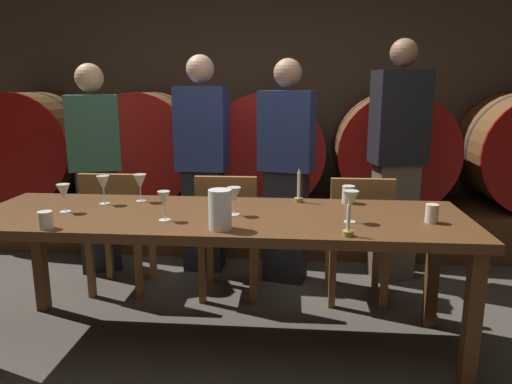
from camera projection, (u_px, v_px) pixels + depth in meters
name	position (u px, v px, depth m)	size (l,w,h in m)	color
ground_plane	(237.00, 379.00, 2.42)	(7.75, 7.75, 0.00)	#3F3A33
back_wall	(270.00, 109.00, 4.80)	(5.96, 0.24, 2.44)	#473A2D
barrel_shelf	(266.00, 222.00, 4.49)	(5.37, 0.90, 0.40)	#4C2D16
wine_barrel_far_left	(36.00, 145.00, 4.52)	(1.00, 0.78, 1.00)	#513319
wine_barrel_left	(150.00, 147.00, 4.43)	(1.00, 0.78, 1.00)	brown
wine_barrel_center	(268.00, 148.00, 4.33)	(1.00, 0.78, 1.00)	#513319
wine_barrel_right	(391.00, 149.00, 4.24)	(1.00, 0.78, 1.00)	#513319
dining_table	(219.00, 226.00, 2.59)	(2.64, 0.80, 0.78)	#4C2D16
chair_left	(117.00, 226.00, 3.35)	(0.40, 0.40, 0.88)	brown
chair_center	(228.00, 230.00, 3.26)	(0.41, 0.41, 0.88)	brown
chair_right	(358.00, 233.00, 3.19)	(0.40, 0.40, 0.88)	brown
guest_far_left	(96.00, 168.00, 3.71)	(0.44, 0.36, 1.61)	black
guest_center_left	(202.00, 164.00, 3.71)	(0.39, 0.26, 1.67)	black
guest_center_right	(286.00, 171.00, 3.50)	(0.42, 0.32, 1.64)	black
guest_far_right	(397.00, 161.00, 3.52)	(0.42, 0.31, 1.77)	brown
candle_left	(299.00, 193.00, 2.82)	(0.05, 0.05, 0.20)	olive
candle_right	(348.00, 227.00, 2.19)	(0.05, 0.05, 0.17)	olive
pitcher	(220.00, 210.00, 2.28)	(0.11, 0.11, 0.19)	white
wine_glass_far_left	(64.00, 193.00, 2.59)	(0.07, 0.07, 0.15)	white
wine_glass_left	(103.00, 184.00, 2.76)	(0.07, 0.07, 0.17)	silver
wine_glass_center_left	(140.00, 182.00, 2.83)	(0.08, 0.08, 0.16)	silver
wine_glass_center_right	(164.00, 200.00, 2.43)	(0.06, 0.06, 0.15)	silver
wine_glass_right	(234.00, 196.00, 2.53)	(0.07, 0.07, 0.15)	silver
wine_glass_far_right	(351.00, 200.00, 2.39)	(0.08, 0.08, 0.16)	silver
cup_far_left	(46.00, 220.00, 2.30)	(0.07, 0.07, 0.09)	beige
cup_center_left	(215.00, 204.00, 2.61)	(0.06, 0.06, 0.08)	silver
cup_center_right	(348.00, 194.00, 2.80)	(0.07, 0.07, 0.10)	silver
cup_far_right	(432.00, 213.00, 2.40)	(0.06, 0.06, 0.09)	beige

